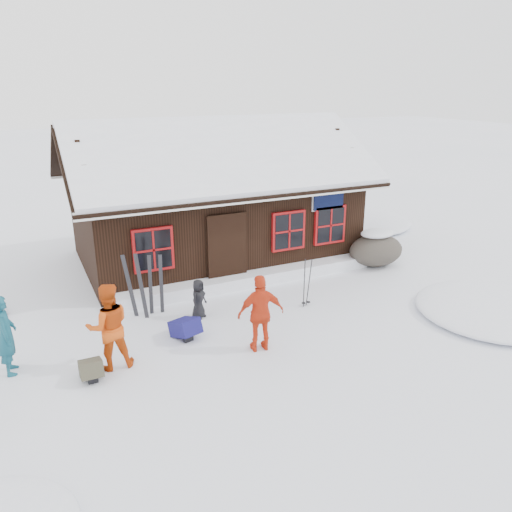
# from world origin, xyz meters

# --- Properties ---
(ground) EXTENTS (120.00, 120.00, 0.00)m
(ground) POSITION_xyz_m (0.00, 0.00, 0.00)
(ground) COLOR white
(ground) RESTS_ON ground
(mountain_hut) EXTENTS (8.90, 6.09, 4.42)m
(mountain_hut) POSITION_xyz_m (1.50, 4.98, 1.58)
(mountain_hut) COLOR black
(mountain_hut) RESTS_ON ground
(snow_drift) EXTENTS (7.60, 0.60, 0.35)m
(snow_drift) POSITION_xyz_m (1.50, 2.25, 0.17)
(snow_drift) COLOR white
(snow_drift) RESTS_ON ground
(snow_mounds) EXTENTS (20.60, 13.20, 0.48)m
(snow_mounds) POSITION_xyz_m (1.65, 1.86, 0.00)
(snow_mounds) COLOR white
(snow_mounds) RESTS_ON ground
(skier_teal) EXTENTS (0.41, 0.60, 1.61)m
(skier_teal) POSITION_xyz_m (-4.55, 0.23, 0.80)
(skier_teal) COLOR #124959
(skier_teal) RESTS_ON ground
(skier_orange_left) EXTENTS (0.87, 0.69, 1.75)m
(skier_orange_left) POSITION_xyz_m (-2.76, -0.42, 0.88)
(skier_orange_left) COLOR #C4440D
(skier_orange_left) RESTS_ON ground
(skier_orange_right) EXTENTS (1.03, 0.57, 1.67)m
(skier_orange_right) POSITION_xyz_m (0.18, -1.09, 0.83)
(skier_orange_right) COLOR red
(skier_orange_right) RESTS_ON ground
(skier_crouched) EXTENTS (0.56, 0.53, 0.96)m
(skier_crouched) POSITION_xyz_m (-0.47, 0.91, 0.48)
(skier_crouched) COLOR black
(skier_crouched) RESTS_ON ground
(boulder) EXTENTS (1.74, 1.30, 1.02)m
(boulder) POSITION_xyz_m (5.66, 2.02, 0.51)
(boulder) COLOR #4A443B
(boulder) RESTS_ON ground
(ski_pair_mid) EXTENTS (0.51, 0.27, 1.64)m
(ski_pair_mid) POSITION_xyz_m (-1.79, 1.58, 0.77)
(ski_pair_mid) COLOR black
(ski_pair_mid) RESTS_ON ground
(ski_pair_right) EXTENTS (0.37, 0.12, 1.54)m
(ski_pair_right) POSITION_xyz_m (-1.30, 1.59, 0.72)
(ski_pair_right) COLOR black
(ski_pair_right) RESTS_ON ground
(ski_poles) EXTENTS (0.23, 0.11, 1.28)m
(ski_poles) POSITION_xyz_m (2.18, 0.38, 0.60)
(ski_poles) COLOR black
(ski_poles) RESTS_ON ground
(backpack_blue) EXTENTS (0.64, 0.74, 0.35)m
(backpack_blue) POSITION_xyz_m (-1.09, 0.08, 0.17)
(backpack_blue) COLOR #151456
(backpack_blue) RESTS_ON ground
(backpack_olive) EXTENTS (0.43, 0.56, 0.30)m
(backpack_olive) POSITION_xyz_m (-3.20, -0.70, 0.15)
(backpack_olive) COLOR #403D2D
(backpack_olive) RESTS_ON ground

